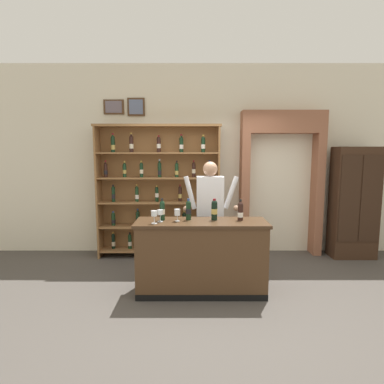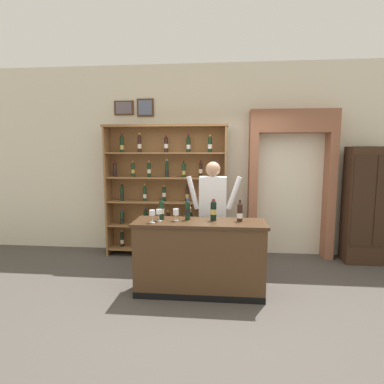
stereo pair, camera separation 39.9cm
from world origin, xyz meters
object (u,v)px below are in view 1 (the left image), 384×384
(tasting_bottle_rosso, at_px, (214,209))
(tasting_bottle_chianti, at_px, (240,211))
(wine_shelf, at_px, (158,188))
(wine_glass_spare, at_px, (160,213))
(tasting_counter, at_px, (201,257))
(tasting_bottle_brunello, at_px, (188,210))
(side_cabinet, at_px, (353,203))
(tasting_bottle_grappa, at_px, (162,210))
(shopkeeper, at_px, (210,206))
(wine_glass_right, at_px, (154,214))
(wine_glass_left, at_px, (177,213))

(tasting_bottle_rosso, bearing_deg, tasting_bottle_chianti, -2.90)
(wine_shelf, relative_size, wine_glass_spare, 14.85)
(wine_shelf, xyz_separation_m, tasting_counter, (0.70, -1.48, -0.74))
(tasting_bottle_brunello, xyz_separation_m, tasting_bottle_rosso, (0.34, -0.01, 0.00))
(wine_shelf, relative_size, tasting_bottle_chianti, 8.28)
(tasting_counter, xyz_separation_m, wine_glass_spare, (-0.53, -0.03, 0.59))
(side_cabinet, relative_size, tasting_bottle_grappa, 6.71)
(side_cabinet, height_order, shopkeeper, side_cabinet)
(wine_glass_right, height_order, wine_glass_spare, wine_glass_right)
(tasting_bottle_chianti, distance_m, wine_glass_right, 1.12)
(tasting_bottle_rosso, bearing_deg, tasting_counter, -156.96)
(wine_glass_right, height_order, wine_glass_left, wine_glass_right)
(tasting_bottle_grappa, bearing_deg, tasting_bottle_brunello, 3.08)
(wine_shelf, height_order, side_cabinet, wine_shelf)
(tasting_bottle_rosso, bearing_deg, wine_glass_left, -170.85)
(side_cabinet, xyz_separation_m, tasting_bottle_grappa, (-3.20, -1.34, 0.13))
(tasting_bottle_brunello, bearing_deg, tasting_bottle_grappa, -176.92)
(tasting_bottle_rosso, bearing_deg, tasting_bottle_brunello, 178.57)
(wine_glass_right, xyz_separation_m, wine_glass_spare, (0.06, 0.11, -0.01))
(wine_shelf, bearing_deg, tasting_bottle_rosso, -58.16)
(side_cabinet, height_order, tasting_counter, side_cabinet)
(shopkeeper, relative_size, tasting_bottle_grappa, 5.92)
(side_cabinet, height_order, wine_glass_right, side_cabinet)
(tasting_bottle_rosso, height_order, wine_glass_spare, tasting_bottle_rosso)
(tasting_bottle_chianti, height_order, wine_glass_left, tasting_bottle_chianti)
(wine_glass_left, relative_size, wine_glass_spare, 1.03)
(tasting_counter, xyz_separation_m, tasting_bottle_grappa, (-0.51, 0.06, 0.61))
(tasting_counter, xyz_separation_m, shopkeeper, (0.15, 0.62, 0.58))
(wine_glass_spare, bearing_deg, wine_glass_left, 7.30)
(tasting_counter, bearing_deg, tasting_bottle_chianti, 6.27)
(shopkeeper, height_order, wine_glass_left, shopkeeper)
(shopkeeper, distance_m, wine_glass_left, 0.77)
(tasting_bottle_rosso, relative_size, tasting_bottle_chianti, 1.01)
(wine_shelf, height_order, tasting_bottle_brunello, wine_shelf)
(tasting_bottle_grappa, relative_size, wine_glass_right, 1.76)
(wine_glass_left, xyz_separation_m, wine_glass_spare, (-0.22, -0.03, -0.00))
(tasting_bottle_chianti, height_order, wine_glass_right, tasting_bottle_chianti)
(side_cabinet, height_order, wine_glass_left, side_cabinet)
(shopkeeper, xyz_separation_m, wine_glass_right, (-0.74, -0.76, 0.02))
(shopkeeper, distance_m, tasting_bottle_brunello, 0.63)
(tasting_bottle_chianti, bearing_deg, side_cabinet, 31.78)
(side_cabinet, distance_m, wine_glass_left, 3.31)
(tasting_bottle_chianti, bearing_deg, tasting_bottle_brunello, 177.83)
(tasting_bottle_grappa, xyz_separation_m, tasting_bottle_chianti, (1.02, -0.01, -0.02))
(tasting_bottle_brunello, height_order, tasting_bottle_chianti, tasting_bottle_brunello)
(side_cabinet, relative_size, tasting_bottle_brunello, 6.85)
(side_cabinet, distance_m, tasting_bottle_rosso, 2.85)
(side_cabinet, bearing_deg, tasting_bottle_brunello, -155.12)
(tasting_bottle_grappa, height_order, wine_glass_left, tasting_bottle_grappa)
(shopkeeper, relative_size, tasting_bottle_chianti, 6.13)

